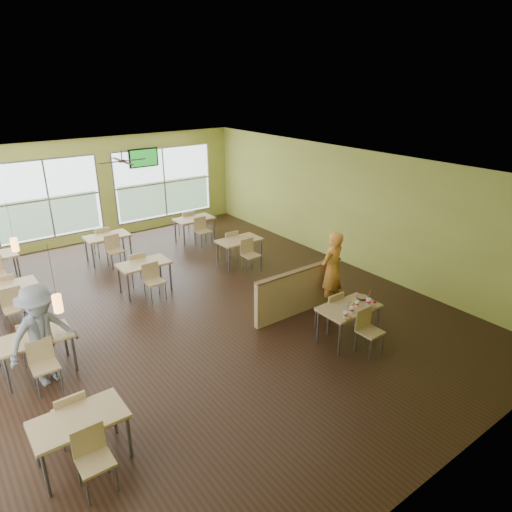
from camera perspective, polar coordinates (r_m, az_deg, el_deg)
name	(u,v)px	position (r m, az deg, el deg)	size (l,w,h in m)	color
room	(182,244)	(9.83, -9.20, 1.45)	(12.00, 12.04, 3.20)	black
window_bays	(18,236)	(11.94, -27.63, 2.21)	(9.24, 10.24, 2.38)	white
main_table	(349,312)	(9.19, 11.54, -6.88)	(1.22, 1.52, 0.87)	tan
half_wall_divider	(299,291)	(10.13, 5.45, -4.35)	(2.40, 0.14, 1.04)	tan
dining_tables	(111,272)	(11.29, -17.72, -1.91)	(6.92, 8.72, 0.87)	tan
pendant_lights	(1,226)	(9.31, -29.24, 3.28)	(0.11, 7.31, 0.86)	#2D2119
ceiling_fan	(122,161)	(12.16, -16.39, 11.34)	(1.25, 1.25, 0.29)	#2D2119
tv_backwall	(144,158)	(15.55, -13.88, 11.83)	(1.00, 0.07, 0.60)	black
man_plaid	(332,271)	(10.28, 9.44, -1.82)	(0.66, 0.43, 1.81)	orange
patron_grey	(42,335)	(8.52, -25.17, -8.93)	(1.18, 0.68, 1.82)	slate
cup_blue	(345,314)	(8.71, 11.11, -7.15)	(0.09, 0.09, 0.31)	white
cup_yellow	(352,310)	(8.89, 11.87, -6.57)	(0.09, 0.09, 0.34)	white
cup_red_near	(357,303)	(9.14, 12.49, -5.82)	(0.09, 0.09, 0.32)	white
cup_red_far	(368,301)	(9.25, 13.88, -5.54)	(0.10, 0.10, 0.37)	white
food_basket	(362,297)	(9.48, 13.10, -5.06)	(0.24, 0.24, 0.05)	black
ketchup_cup	(375,302)	(9.39, 14.63, -5.57)	(0.07, 0.07, 0.03)	#A90F1F
wrapper_left	(348,318)	(8.70, 11.39, -7.56)	(0.16, 0.14, 0.04)	#957248
wrapper_mid	(349,304)	(9.18, 11.59, -5.88)	(0.20, 0.18, 0.05)	#957248
wrapper_right	(373,307)	(9.19, 14.44, -6.15)	(0.15, 0.14, 0.04)	#957248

